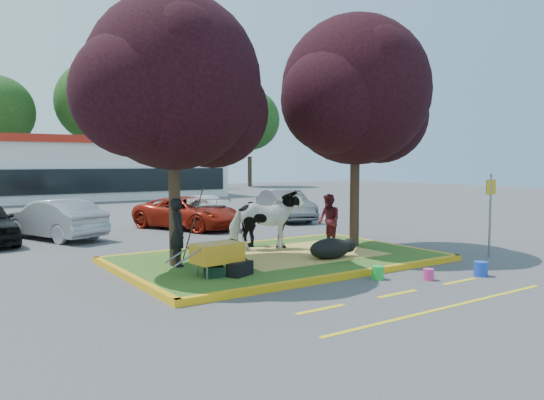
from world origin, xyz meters
TOP-DOWN VIEW (x-y plane):
  - ground at (0.00, 0.00)m, footprint 90.00×90.00m
  - median_island at (0.00, 0.00)m, footprint 8.00×5.00m
  - curb_near at (0.00, -2.58)m, footprint 8.30×0.16m
  - curb_far at (0.00, 2.58)m, footprint 8.30×0.16m
  - curb_left at (-4.08, 0.00)m, footprint 0.16×5.30m
  - curb_right at (4.08, 0.00)m, footprint 0.16×5.30m
  - straw_bedding at (0.60, 0.00)m, footprint 4.20×3.00m
  - tree_purple_left at (-2.78, 0.38)m, footprint 5.06×4.20m
  - tree_purple_right at (2.92, 0.18)m, footprint 5.30×4.40m
  - fire_lane_stripe_a at (-2.00, -4.20)m, footprint 1.10×0.12m
  - fire_lane_stripe_b at (0.00, -4.20)m, footprint 1.10×0.12m
  - fire_lane_stripe_c at (2.00, -4.20)m, footprint 1.10×0.12m
  - fire_lane_long at (0.00, -5.40)m, footprint 6.00×0.10m
  - retail_building at (2.00, 27.98)m, footprint 20.40×8.40m
  - treeline at (1.23, 37.61)m, footprint 46.58×7.80m
  - cow at (0.20, 0.91)m, footprint 2.23×1.50m
  - calf at (0.87, -1.08)m, footprint 1.37×0.99m
  - handler at (-2.78, 0.28)m, footprint 0.52×0.67m
  - visitor_a at (2.19, 0.54)m, footprint 0.69×0.83m
  - visitor_b at (0.24, 1.82)m, footprint 0.63×0.85m
  - wheelbarrow at (-2.51, -1.24)m, footprint 1.94×0.75m
  - gear_bag_dark at (-2.11, -1.51)m, footprint 0.69×0.55m
  - gear_bag_green at (-2.65, -1.32)m, footprint 0.49×0.39m
  - sign_post at (5.34, -2.70)m, footprint 0.32×0.11m
  - bucket_green at (0.63, -3.01)m, footprint 0.37×0.37m
  - bucket_pink at (1.52, -3.72)m, footprint 0.29×0.29m
  - bucket_blue at (2.88, -4.12)m, footprint 0.42×0.42m
  - car_silver at (-4.02, 7.77)m, footprint 2.86×4.42m
  - car_red at (1.00, 7.74)m, footprint 3.77×5.06m
  - car_white at (2.27, 9.09)m, footprint 2.81×4.64m
  - car_grey at (5.94, 8.01)m, footprint 2.40×4.41m

SIDE VIEW (x-z plane):
  - ground at x=0.00m, z-range 0.00..0.00m
  - fire_lane_stripe_a at x=-2.00m, z-range 0.00..0.01m
  - fire_lane_stripe_b at x=0.00m, z-range 0.00..0.01m
  - fire_lane_stripe_c at x=2.00m, z-range 0.00..0.01m
  - fire_lane_long at x=0.00m, z-range 0.00..0.01m
  - median_island at x=0.00m, z-range 0.00..0.15m
  - curb_near at x=0.00m, z-range 0.00..0.15m
  - curb_far at x=0.00m, z-range 0.00..0.15m
  - curb_left at x=-4.08m, z-range 0.00..0.15m
  - curb_right at x=4.08m, z-range 0.00..0.15m
  - bucket_pink at x=1.52m, z-range 0.00..0.26m
  - bucket_green at x=0.63m, z-range 0.00..0.30m
  - straw_bedding at x=0.60m, z-range 0.15..0.16m
  - bucket_blue at x=2.88m, z-range 0.00..0.34m
  - gear_bag_green at x=-2.65m, z-range 0.15..0.38m
  - gear_bag_dark at x=-2.11m, z-range 0.15..0.46m
  - calf at x=0.87m, z-range 0.15..0.69m
  - car_white at x=2.27m, z-range 0.00..1.26m
  - car_red at x=1.00m, z-range 0.00..1.28m
  - wheelbarrow at x=-2.51m, z-range 0.29..1.02m
  - car_silver at x=-4.02m, z-range 0.00..1.38m
  - car_grey at x=5.94m, z-range 0.00..1.38m
  - visitor_b at x=0.24m, z-range 0.15..1.49m
  - visitor_a at x=2.19m, z-range 0.15..1.71m
  - handler at x=-2.78m, z-range 0.15..1.79m
  - cow at x=0.20m, z-range 0.15..1.87m
  - sign_post at x=5.34m, z-range 0.26..2.59m
  - retail_building at x=2.00m, z-range 0.05..4.45m
  - tree_purple_left at x=-2.78m, z-range 1.10..7.61m
  - tree_purple_right at x=2.92m, z-range 1.15..7.97m
  - treeline at x=1.23m, z-range 0.42..15.05m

